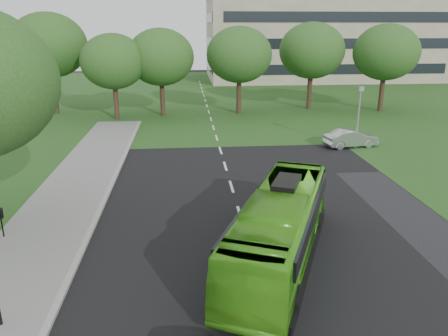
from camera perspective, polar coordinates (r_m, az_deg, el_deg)
name	(u,v)px	position (r m, az deg, el deg)	size (l,w,h in m)	color
ground	(245,232)	(20.37, 2.79, -8.34)	(160.00, 160.00, 0.00)	black
street_surfaces	(209,126)	(41.87, -1.97, 5.54)	(120.00, 120.00, 0.15)	black
office_building	(322,6)	(83.79, 12.69, 19.92)	(40.10, 20.10, 25.00)	gray
tree_park_a	(113,62)	(45.61, -14.29, 13.32)	(6.39, 6.39, 8.49)	black
tree_park_b	(161,57)	(46.64, -8.27, 14.12)	(6.85, 6.85, 8.98)	black
tree_park_c	(239,55)	(47.42, 2.01, 14.55)	(6.90, 6.90, 9.17)	black
tree_park_d	(312,51)	(51.13, 11.41, 14.79)	(7.26, 7.26, 9.60)	black
tree_park_e	(386,52)	(51.87, 20.41, 13.97)	(7.06, 7.06, 9.41)	black
tree_park_f	(49,45)	(50.84, -21.92, 14.64)	(7.91, 7.91, 10.56)	black
bus	(280,228)	(17.54, 7.32, -7.75)	(2.44, 10.44, 2.91)	#4DB01E
sedan	(351,138)	(35.73, 16.23, 3.76)	(1.48, 4.23, 1.39)	#B1B1B6
camera_pole	(359,109)	(35.07, 17.23, 7.39)	(0.47, 0.43, 4.76)	gray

